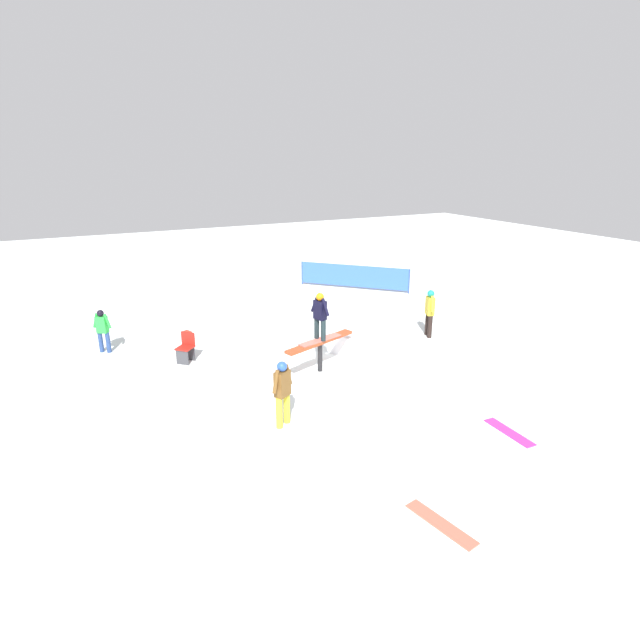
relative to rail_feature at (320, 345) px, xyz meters
name	(u,v)px	position (x,y,z in m)	size (l,w,h in m)	color
ground_plane	(320,371)	(0.00, 0.00, -0.78)	(60.00, 60.00, 0.00)	white
rail_feature	(320,345)	(0.00, 0.00, 0.00)	(2.39, 1.05, 0.93)	black
snow_kicker_ramp	(367,341)	(-1.97, -0.67, -0.45)	(1.80, 1.50, 0.66)	white
main_rider_on_rail	(320,317)	(0.00, 0.00, 0.83)	(1.43, 0.71, 1.37)	#EB6658
bystander_green	(103,329)	(5.31, -4.30, -0.01)	(0.53, 0.43, 1.37)	navy
bystander_yellow	(430,311)	(-4.56, -0.89, 0.13)	(0.34, 0.66, 1.61)	black
bystander_brown	(283,390)	(2.10, 2.28, 0.10)	(0.63, 0.41, 1.56)	yellow
loose_snowboard_coral	(441,524)	(1.02, 6.45, -0.77)	(1.34, 0.28, 0.02)	#F6664F
loose_snowboard_magenta	(509,432)	(-2.23, 4.87, -0.77)	(1.28, 0.28, 0.02)	#C92F99
folding_chair	(186,349)	(3.22, -2.38, -0.36)	(0.62, 0.62, 0.88)	#3F3F44
backpack_on_snow	(187,336)	(2.82, -4.09, -0.61)	(0.30, 0.22, 0.34)	red
safety_fence	(354,276)	(-5.50, -7.43, -0.18)	(3.56, 3.68, 1.10)	blue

